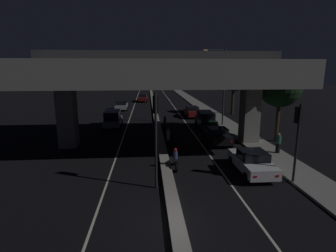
% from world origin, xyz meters
% --- Properties ---
extents(ground_plane, '(200.00, 200.00, 0.00)m').
position_xyz_m(ground_plane, '(0.00, 0.00, 0.00)').
color(ground_plane, black).
extents(lane_line_left_inner, '(0.12, 126.00, 0.00)m').
position_xyz_m(lane_line_left_inner, '(-3.64, 35.00, 0.00)').
color(lane_line_left_inner, beige).
rests_on(lane_line_left_inner, ground_plane).
extents(lane_line_right_inner, '(0.12, 126.00, 0.00)m').
position_xyz_m(lane_line_right_inner, '(3.64, 35.00, 0.00)').
color(lane_line_right_inner, beige).
rests_on(lane_line_right_inner, ground_plane).
extents(median_divider, '(0.69, 126.00, 0.23)m').
position_xyz_m(median_divider, '(0.00, 35.00, 0.11)').
color(median_divider, gray).
rests_on(median_divider, ground_plane).
extents(sidewalk_right, '(2.52, 126.00, 0.14)m').
position_xyz_m(sidewalk_right, '(8.51, 28.00, 0.07)').
color(sidewalk_right, gray).
rests_on(sidewalk_right, ground_plane).
extents(elevated_overpass, '(20.89, 12.25, 8.16)m').
position_xyz_m(elevated_overpass, '(0.00, 12.61, 6.15)').
color(elevated_overpass, gray).
rests_on(elevated_overpass, ground_plane).
extents(traffic_light_left_of_median, '(0.30, 0.49, 5.43)m').
position_xyz_m(traffic_light_left_of_median, '(-0.75, 3.80, 3.69)').
color(traffic_light_left_of_median, black).
rests_on(traffic_light_left_of_median, ground_plane).
extents(traffic_light_right_of_median, '(0.30, 0.49, 4.76)m').
position_xyz_m(traffic_light_right_of_median, '(7.34, 3.80, 3.25)').
color(traffic_light_right_of_median, black).
rests_on(traffic_light_right_of_median, ground_plane).
extents(street_lamp, '(2.73, 0.32, 8.96)m').
position_xyz_m(street_lamp, '(7.41, 20.08, 5.27)').
color(street_lamp, '#2D2D30').
rests_on(street_lamp, ground_plane).
extents(car_white_lead, '(2.04, 4.48, 1.49)m').
position_xyz_m(car_white_lead, '(5.54, 5.52, 0.74)').
color(car_white_lead, silver).
rests_on(car_white_lead, ground_plane).
extents(car_black_second, '(2.02, 3.98, 1.49)m').
position_xyz_m(car_black_second, '(5.09, 12.42, 0.77)').
color(car_black_second, black).
rests_on(car_black_second, ground_plane).
extents(car_dark_green_third, '(2.08, 4.59, 1.88)m').
position_xyz_m(car_dark_green_third, '(5.48, 19.04, 1.00)').
color(car_dark_green_third, black).
rests_on(car_dark_green_third, ground_plane).
extents(car_dark_red_fourth, '(2.07, 4.47, 1.54)m').
position_xyz_m(car_dark_red_fourth, '(5.09, 26.24, 0.80)').
color(car_dark_red_fourth, '#591414').
rests_on(car_dark_red_fourth, ground_plane).
extents(car_silver_lead_oncoming, '(2.13, 4.61, 1.92)m').
position_xyz_m(car_silver_lead_oncoming, '(-5.26, 20.49, 1.00)').
color(car_silver_lead_oncoming, gray).
rests_on(car_silver_lead_oncoming, ground_plane).
extents(car_silver_second_oncoming, '(2.12, 4.50, 1.58)m').
position_xyz_m(car_silver_second_oncoming, '(-5.50, 33.91, 0.83)').
color(car_silver_second_oncoming, gray).
rests_on(car_silver_second_oncoming, ground_plane).
extents(car_dark_red_third_oncoming, '(1.98, 4.73, 1.53)m').
position_xyz_m(car_dark_red_third_oncoming, '(-2.07, 45.28, 0.80)').
color(car_dark_red_third_oncoming, '#591414').
rests_on(car_dark_red_third_oncoming, ground_plane).
extents(motorcycle_black_filtering_near, '(0.32, 1.92, 1.43)m').
position_xyz_m(motorcycle_black_filtering_near, '(0.65, 6.64, 0.61)').
color(motorcycle_black_filtering_near, black).
rests_on(motorcycle_black_filtering_near, ground_plane).
extents(motorcycle_white_filtering_mid, '(0.34, 1.82, 1.47)m').
position_xyz_m(motorcycle_white_filtering_mid, '(0.67, 12.86, 0.63)').
color(motorcycle_white_filtering_mid, black).
rests_on(motorcycle_white_filtering_mid, ground_plane).
extents(motorcycle_red_filtering_far, '(0.34, 1.97, 1.49)m').
position_xyz_m(motorcycle_red_filtering_far, '(0.78, 19.14, 0.63)').
color(motorcycle_red_filtering_far, black).
rests_on(motorcycle_red_filtering_far, ground_plane).
extents(pedestrian_on_sidewalk, '(0.39, 0.39, 1.60)m').
position_xyz_m(pedestrian_on_sidewalk, '(9.06, 8.99, 0.93)').
color(pedestrian_on_sidewalk, black).
rests_on(pedestrian_on_sidewalk, sidewalk_right).
extents(roadside_tree_kerbside_near, '(3.84, 3.84, 7.08)m').
position_xyz_m(roadside_tree_kerbside_near, '(10.82, 12.81, 5.14)').
color(roadside_tree_kerbside_near, '#38281C').
rests_on(roadside_tree_kerbside_near, ground_plane).
extents(roadside_tree_kerbside_mid, '(3.94, 3.94, 7.41)m').
position_xyz_m(roadside_tree_kerbside_mid, '(11.51, 27.93, 5.40)').
color(roadside_tree_kerbside_mid, '#2D2116').
rests_on(roadside_tree_kerbside_mid, ground_plane).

